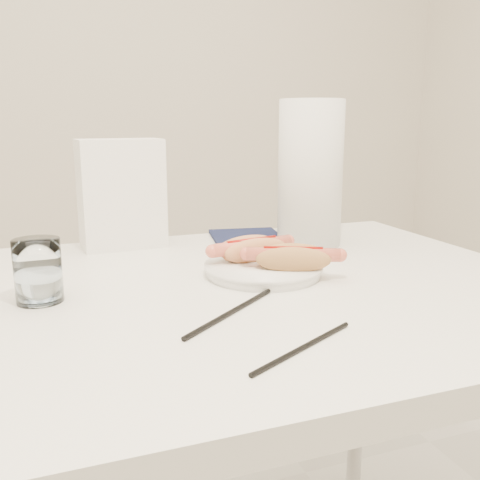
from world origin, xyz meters
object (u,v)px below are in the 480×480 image
object	(u,v)px
water_glass	(38,271)
paper_towel_roll	(310,174)
plate	(263,271)
hotdog_right	(293,258)
hotdog_left	(252,249)
napkin_box	(121,194)
table	(195,324)

from	to	relation	value
water_glass	paper_towel_roll	xyz separation A→B (m)	(0.54, 0.20, 0.10)
water_glass	paper_towel_roll	size ratio (longest dim) A/B	0.31
plate	hotdog_right	xyz separation A→B (m)	(0.04, -0.04, 0.03)
hotdog_left	hotdog_right	distance (m)	0.09
hotdog_left	napkin_box	bearing A→B (deg)	116.04
table	water_glass	distance (m)	0.25
table	water_glass	xyz separation A→B (m)	(-0.23, 0.02, 0.11)
hotdog_right	paper_towel_roll	distance (m)	0.29
table	hotdog_right	xyz separation A→B (m)	(0.17, -0.01, 0.10)
plate	napkin_box	bearing A→B (deg)	123.15
table	plate	xyz separation A→B (m)	(0.13, 0.03, 0.07)
hotdog_right	napkin_box	xyz separation A→B (m)	(-0.23, 0.34, 0.08)
plate	hotdog_left	size ratio (longest dim) A/B	1.23
water_glass	napkin_box	bearing A→B (deg)	62.00
table	water_glass	bearing A→B (deg)	174.81
hotdog_left	paper_towel_roll	distance (m)	0.26
plate	hotdog_right	distance (m)	0.06
hotdog_left	water_glass	xyz separation A→B (m)	(-0.35, -0.05, 0.01)
plate	paper_towel_roll	size ratio (longest dim) A/B	0.65
water_glass	napkin_box	xyz separation A→B (m)	(0.17, 0.31, 0.07)
napkin_box	paper_towel_roll	xyz separation A→B (m)	(0.38, -0.11, 0.04)
table	hotdog_right	size ratio (longest dim) A/B	7.92
table	water_glass	size ratio (longest dim) A/B	12.82
hotdog_right	hotdog_left	bearing A→B (deg)	141.58
napkin_box	water_glass	bearing A→B (deg)	-122.43
hotdog_left	plate	bearing A→B (deg)	-92.21
table	plate	distance (m)	0.15
table	paper_towel_roll	xyz separation A→B (m)	(0.31, 0.22, 0.21)
hotdog_left	water_glass	size ratio (longest dim) A/B	1.71
hotdog_left	napkin_box	world-z (taller)	napkin_box
plate	napkin_box	xyz separation A→B (m)	(-0.19, 0.30, 0.10)
plate	water_glass	distance (m)	0.36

